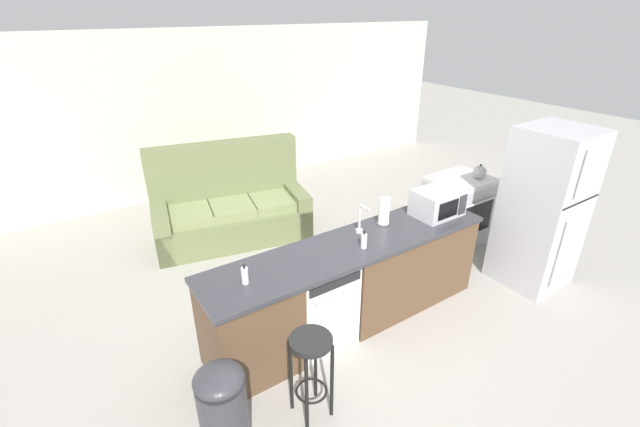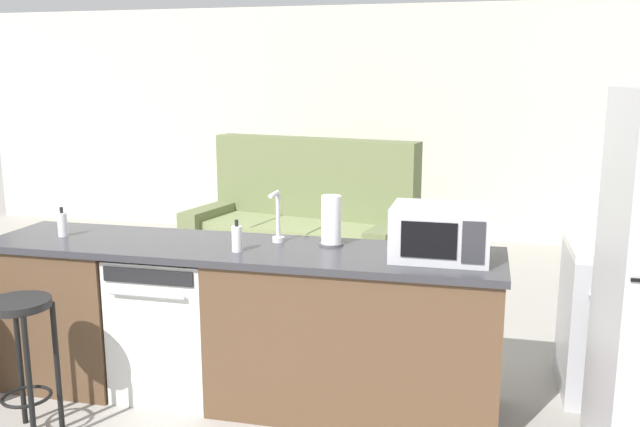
% 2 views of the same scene
% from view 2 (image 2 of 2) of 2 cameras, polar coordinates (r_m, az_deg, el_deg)
% --- Properties ---
extents(ground_plane, '(24.00, 24.00, 0.00)m').
position_cam_2_polar(ground_plane, '(4.18, -8.68, -14.64)').
color(ground_plane, gray).
extents(wall_back, '(10.00, 0.06, 2.60)m').
position_cam_2_polar(wall_back, '(7.77, 4.96, 7.57)').
color(wall_back, beige).
rests_on(wall_back, ground_plane).
extents(kitchen_counter, '(2.94, 0.66, 0.90)m').
position_cam_2_polar(kitchen_counter, '(3.93, -5.59, -9.62)').
color(kitchen_counter, brown).
rests_on(kitchen_counter, ground_plane).
extents(dishwasher, '(0.58, 0.61, 0.84)m').
position_cam_2_polar(dishwasher, '(4.11, -12.14, -8.85)').
color(dishwasher, silver).
rests_on(dishwasher, ground_plane).
extents(stove_range, '(0.76, 0.68, 0.90)m').
position_cam_2_polar(stove_range, '(4.33, 24.85, -8.20)').
color(stove_range, '#B7B7BC').
rests_on(stove_range, ground_plane).
extents(microwave, '(0.50, 0.37, 0.28)m').
position_cam_2_polar(microwave, '(3.55, 10.10, -1.58)').
color(microwave, '#B7B7BC').
rests_on(microwave, kitchen_counter).
extents(sink_faucet, '(0.07, 0.18, 0.30)m').
position_cam_2_polar(sink_faucet, '(3.85, -3.61, -0.55)').
color(sink_faucet, silver).
rests_on(sink_faucet, kitchen_counter).
extents(paper_towel_roll, '(0.14, 0.14, 0.28)m').
position_cam_2_polar(paper_towel_roll, '(3.78, 0.95, -0.64)').
color(paper_towel_roll, '#4C4C51').
rests_on(paper_towel_roll, kitchen_counter).
extents(soap_bottle, '(0.06, 0.06, 0.18)m').
position_cam_2_polar(soap_bottle, '(3.68, -7.01, -2.10)').
color(soap_bottle, silver).
rests_on(soap_bottle, kitchen_counter).
extents(dish_soap_bottle, '(0.06, 0.06, 0.18)m').
position_cam_2_polar(dish_soap_bottle, '(4.28, -20.87, -0.84)').
color(dish_soap_bottle, silver).
rests_on(dish_soap_bottle, kitchen_counter).
extents(bar_stool, '(0.32, 0.32, 0.74)m').
position_cam_2_polar(bar_stool, '(3.78, -23.85, -9.63)').
color(bar_stool, black).
rests_on(bar_stool, ground_plane).
extents(couch, '(2.14, 1.30, 1.27)m').
position_cam_2_polar(couch, '(6.21, -1.38, -1.87)').
color(couch, '#667047').
rests_on(couch, ground_plane).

